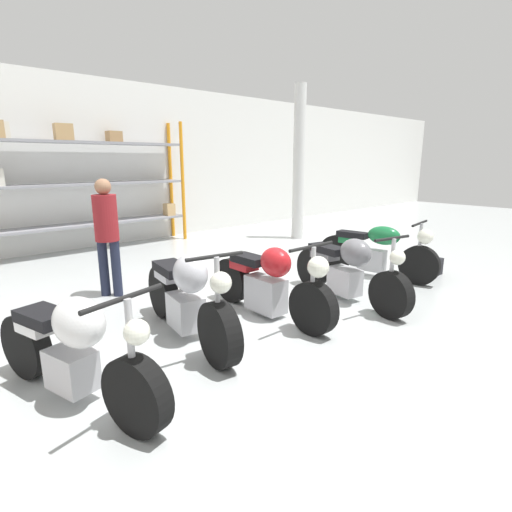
# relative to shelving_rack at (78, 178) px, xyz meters

# --- Properties ---
(ground_plane) EXTENTS (30.00, 30.00, 0.00)m
(ground_plane) POSITION_rel_shelving_rack_xyz_m (0.45, -5.34, -1.53)
(ground_plane) COLOR #B2B7B7
(back_wall) EXTENTS (30.00, 0.08, 3.60)m
(back_wall) POSITION_rel_shelving_rack_xyz_m (0.45, 0.38, 0.27)
(back_wall) COLOR white
(back_wall) RESTS_ON ground_plane
(shelving_rack) EXTENTS (4.50, 0.63, 2.75)m
(shelving_rack) POSITION_rel_shelving_rack_xyz_m (0.00, 0.00, 0.00)
(shelving_rack) COLOR orange
(shelving_rack) RESTS_ON ground_plane
(support_pillar) EXTENTS (0.28, 0.28, 3.60)m
(support_pillar) POSITION_rel_shelving_rack_xyz_m (4.46, -2.02, 0.27)
(support_pillar) COLOR silver
(support_pillar) RESTS_ON ground_plane
(motorcycle_white) EXTENTS (0.83, 1.97, 1.01)m
(motorcycle_white) POSITION_rel_shelving_rack_xyz_m (-1.99, -5.53, -1.09)
(motorcycle_white) COLOR black
(motorcycle_white) RESTS_ON ground_plane
(motorcycle_silver) EXTENTS (0.63, 2.10, 1.06)m
(motorcycle_silver) POSITION_rel_shelving_rack_xyz_m (-0.69, -5.10, -1.07)
(motorcycle_silver) COLOR black
(motorcycle_silver) RESTS_ON ground_plane
(motorcycle_red) EXTENTS (0.68, 2.03, 1.00)m
(motorcycle_red) POSITION_rel_shelving_rack_xyz_m (0.39, -5.26, -1.11)
(motorcycle_red) COLOR black
(motorcycle_red) RESTS_ON ground_plane
(motorcycle_grey) EXTENTS (0.67, 2.05, 1.00)m
(motorcycle_grey) POSITION_rel_shelving_rack_xyz_m (1.58, -5.55, -1.10)
(motorcycle_grey) COLOR black
(motorcycle_grey) RESTS_ON ground_plane
(motorcycle_green) EXTENTS (0.65, 2.02, 0.97)m
(motorcycle_green) POSITION_rel_shelving_rack_xyz_m (2.89, -5.20, -1.08)
(motorcycle_green) COLOR black
(motorcycle_green) RESTS_ON ground_plane
(person_browsing) EXTENTS (0.45, 0.45, 1.64)m
(person_browsing) POSITION_rel_shelving_rack_xyz_m (-0.74, -3.18, -0.57)
(person_browsing) COLOR #1E2338
(person_browsing) RESTS_ON ground_plane
(toolbox) EXTENTS (0.44, 0.26, 0.28)m
(toolbox) POSITION_rel_shelving_rack_xyz_m (3.65, -5.75, -1.39)
(toolbox) COLOR black
(toolbox) RESTS_ON ground_plane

